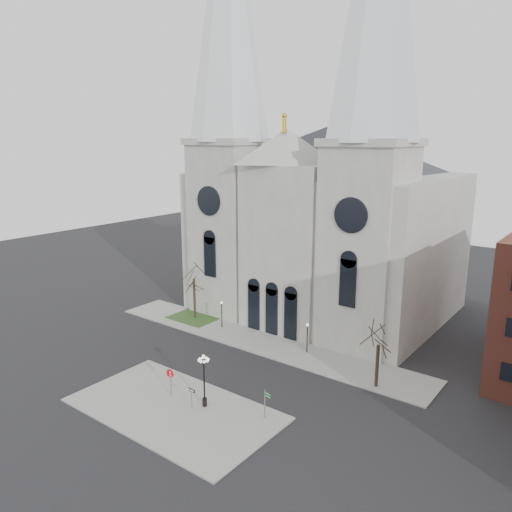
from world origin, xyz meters
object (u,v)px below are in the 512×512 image
Objects in this scene: stop_sign at (170,376)px; street_name_sign at (265,402)px; globe_lamp at (204,374)px; one_way_sign at (192,394)px.

street_name_sign is at bearing 26.04° from stop_sign.
one_way_sign is (-0.60, -0.93, -1.65)m from globe_lamp.
stop_sign is 1.03× the size of street_name_sign.
one_way_sign is 0.76× the size of street_name_sign.
stop_sign reaches higher than one_way_sign.
one_way_sign is (3.02, -0.45, -0.52)m from stop_sign.
globe_lamp is 1.88× the size of street_name_sign.
street_name_sign is at bearing 22.47° from one_way_sign.
one_way_sign is at bearing 4.51° from stop_sign.
street_name_sign is (8.90, 2.05, -0.37)m from stop_sign.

